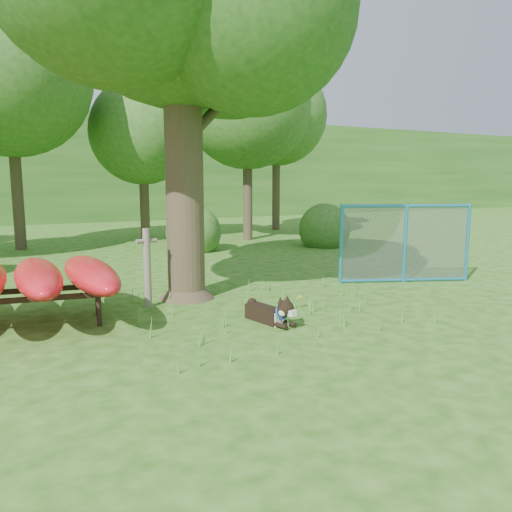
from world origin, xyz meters
name	(u,v)px	position (x,y,z in m)	size (l,w,h in m)	color
ground	(281,332)	(0.00, 0.00, 0.00)	(80.00, 80.00, 0.00)	#245410
wooden_post	(147,266)	(-1.36, 2.45, 0.76)	(0.39, 0.16, 1.44)	#6A614F
kayak_rack	(10,279)	(-3.59, 2.17, 0.78)	(3.17, 3.32, 1.02)	black
husky_dog	(272,312)	(0.11, 0.48, 0.18)	(0.46, 1.16, 0.52)	black
fence_section	(405,243)	(4.41, 1.98, 0.88)	(2.82, 1.22, 2.94)	teal
wildflower_clump	(300,298)	(1.03, 1.09, 0.19)	(0.11, 0.10, 0.23)	#4D9C33
bg_tree_b	(9,75)	(-3.00, 12.00, 5.61)	(5.20, 5.20, 8.22)	#392E1F
bg_tree_c	(142,132)	(1.50, 13.00, 4.11)	(4.00, 4.00, 6.12)	#392E1F
bg_tree_d	(247,105)	(5.00, 11.00, 5.08)	(4.80, 4.80, 7.50)	#392E1F
bg_tree_e	(276,115)	(8.00, 14.00, 5.23)	(4.60, 4.60, 7.55)	#392E1F
shrub_right	(324,246)	(6.50, 8.00, 0.00)	(1.80, 1.80, 1.80)	#2C5E1E
shrub_mid	(194,251)	(2.00, 9.00, 0.00)	(1.80, 1.80, 1.80)	#2C5E1E
wooded_hillside	(57,169)	(0.00, 28.00, 3.00)	(80.00, 12.00, 6.00)	#2C5E1E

